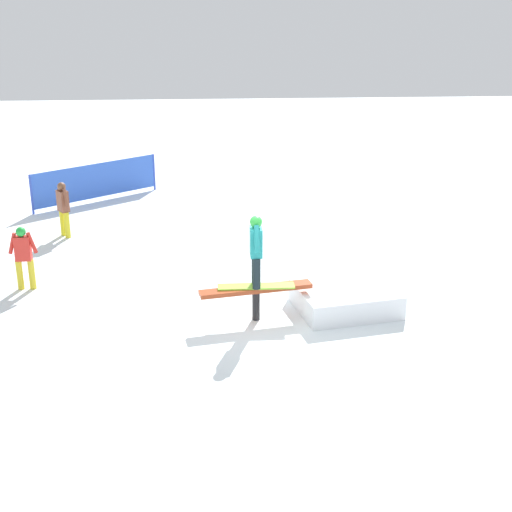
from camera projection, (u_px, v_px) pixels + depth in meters
ground_plane at (256, 319)px, 13.13m from camera, size 60.00×60.00×0.00m
rail_feature at (256, 292)px, 12.94m from camera, size 2.09×0.67×0.64m
snow_kicker_ramp at (345, 298)px, 13.48m from camera, size 2.05×1.82×0.45m
main_rider_on_rail at (256, 252)px, 12.68m from camera, size 1.39×0.73×1.35m
bystander_red at (23, 255)px, 14.25m from camera, size 0.58×0.20×1.32m
bystander_brown at (63, 206)px, 17.40m from camera, size 0.41×0.55×1.37m
safety_fence at (96, 181)px, 20.50m from camera, size 3.20×2.49×1.10m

